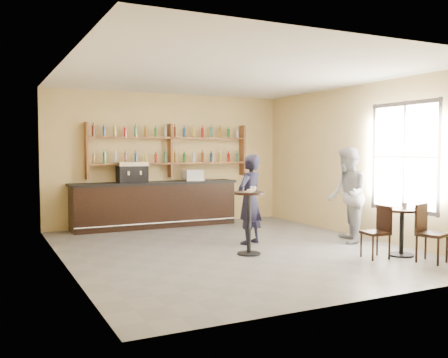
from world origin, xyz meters
name	(u,v)px	position (x,y,z in m)	size (l,w,h in m)	color
floor	(233,249)	(0.00, 0.00, 0.00)	(7.00, 7.00, 0.00)	slate
ceiling	(234,74)	(0.00, 0.00, 3.20)	(7.00, 7.00, 0.00)	white
wall_back	(168,159)	(0.00, 3.50, 1.60)	(7.00, 7.00, 0.00)	tan
wall_front	(367,170)	(0.00, -3.50, 1.60)	(7.00, 7.00, 0.00)	tan
wall_left	(63,165)	(-3.00, 0.00, 1.60)	(7.00, 7.00, 0.00)	tan
wall_right	(361,161)	(3.00, 0.00, 1.60)	(7.00, 7.00, 0.00)	tan
window_pane	(404,157)	(2.99, -1.20, 1.70)	(2.00, 2.00, 0.00)	white
window_frame	(404,157)	(2.99, -1.20, 1.70)	(0.04, 1.70, 2.10)	black
shelf_unit	(170,151)	(0.00, 3.37, 1.81)	(4.00, 0.26, 1.40)	brown
liquor_bottles	(170,144)	(0.00, 3.37, 1.98)	(3.68, 0.10, 1.00)	#8C5919
bar_counter	(155,204)	(-0.47, 3.15, 0.54)	(3.97, 0.78, 1.08)	black
espresso_machine	(132,172)	(-1.02, 3.15, 1.31)	(0.67, 0.43, 0.48)	black
pastry_case	(193,175)	(0.50, 3.15, 1.21)	(0.45, 0.36, 0.27)	silver
pedestal_table	(249,223)	(0.03, -0.54, 0.55)	(0.54, 0.54, 1.10)	black
napkin	(249,192)	(0.03, -0.54, 1.10)	(0.15, 0.15, 0.00)	white
donut	(250,191)	(0.04, -0.55, 1.13)	(0.12, 0.12, 0.04)	#BF8146
cup_pedestal	(253,189)	(0.17, -0.44, 1.15)	(0.11, 0.11, 0.09)	white
man_main	(250,199)	(0.52, 0.31, 0.87)	(0.64, 0.42, 1.75)	black
cafe_table	(402,232)	(2.34, -1.81, 0.41)	(0.65, 0.65, 0.82)	black
cup_cafe	(404,206)	(2.39, -1.81, 0.87)	(0.11, 0.11, 0.10)	white
chair_west	(375,232)	(1.79, -1.76, 0.45)	(0.39, 0.39, 0.89)	black
chair_south	(432,234)	(2.39, -2.41, 0.47)	(0.41, 0.41, 0.95)	black
patron_second	(347,195)	(2.31, -0.42, 0.95)	(0.92, 0.72, 1.89)	gray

